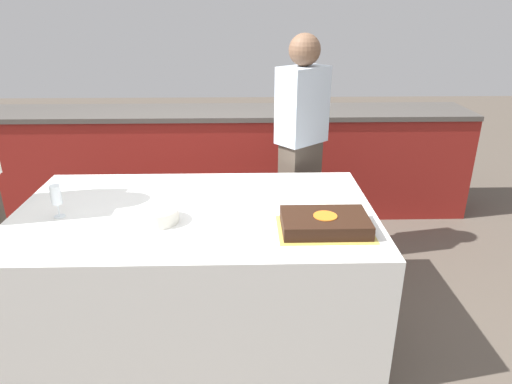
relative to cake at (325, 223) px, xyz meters
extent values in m
plane|color=brown|center=(-0.66, 0.25, -0.78)|extent=(14.00, 14.00, 0.00)
cube|color=maroon|center=(-0.66, 1.88, -0.34)|extent=(4.40, 0.55, 0.88)
cube|color=#4C4742|center=(-0.66, 1.88, 0.12)|extent=(4.40, 0.58, 0.04)
cube|color=silver|center=(-0.66, 0.25, -0.41)|extent=(1.91, 1.12, 0.74)
cube|color=gold|center=(0.00, 0.00, -0.03)|extent=(0.46, 0.31, 0.00)
cube|color=black|center=(0.00, 0.00, 0.00)|extent=(0.42, 0.27, 0.07)
cylinder|color=orange|center=(0.00, 0.00, 0.04)|extent=(0.12, 0.12, 0.00)
cylinder|color=white|center=(-0.83, 0.11, 0.00)|extent=(0.21, 0.21, 0.07)
cylinder|color=white|center=(-1.35, 0.18, -0.03)|extent=(0.06, 0.06, 0.00)
cylinder|color=white|center=(-1.35, 0.18, 0.00)|extent=(0.01, 0.01, 0.07)
cylinder|color=white|center=(-1.35, 0.18, 0.09)|extent=(0.05, 0.05, 0.10)
cylinder|color=white|center=(-0.02, 0.30, -0.03)|extent=(0.19, 0.19, 0.00)
cube|color=#4C4238|center=(0.00, 1.03, -0.34)|extent=(0.32, 0.30, 0.89)
cube|color=silver|center=(0.00, 1.03, 0.36)|extent=(0.38, 0.36, 0.50)
sphere|color=brown|center=(0.00, 1.03, 0.71)|extent=(0.21, 0.21, 0.21)
camera|label=1|loc=(-0.38, -1.97, 0.99)|focal=32.00mm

